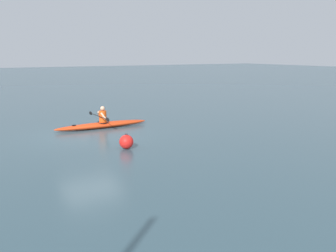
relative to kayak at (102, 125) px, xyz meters
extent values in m
plane|color=#334C56|center=(1.05, 1.31, -0.14)|extent=(160.00, 160.00, 0.00)
ellipsoid|color=red|center=(0.00, 0.00, 0.00)|extent=(4.49, 0.71, 0.27)
torus|color=black|center=(-0.03, 0.00, 0.11)|extent=(0.55, 0.55, 0.04)
cylinder|color=black|center=(1.34, 0.04, 0.12)|extent=(0.18, 0.18, 0.02)
cylinder|color=#E04C14|center=(-0.04, 0.00, 0.40)|extent=(0.34, 0.34, 0.53)
sphere|color=tan|center=(-0.04, 0.00, 0.77)|extent=(0.21, 0.21, 0.21)
cylinder|color=black|center=(0.16, 0.00, 0.43)|extent=(0.09, 2.05, 0.03)
ellipsoid|color=black|center=(0.13, 1.03, 0.43)|extent=(0.05, 0.40, 0.17)
ellipsoid|color=black|center=(0.19, -1.02, 0.43)|extent=(0.05, 0.40, 0.17)
cylinder|color=tan|center=(0.03, 0.27, 0.46)|extent=(0.22, 0.27, 0.34)
cylinder|color=tan|center=(0.05, -0.27, 0.46)|extent=(0.22, 0.27, 0.34)
sphere|color=red|center=(0.63, 4.12, 0.12)|extent=(0.52, 0.52, 0.52)
torus|color=#333338|center=(0.63, 4.12, 0.41)|extent=(0.12, 0.12, 0.02)
camera|label=1|loc=(6.07, 16.45, 3.29)|focal=40.71mm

